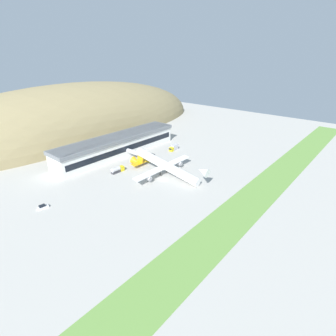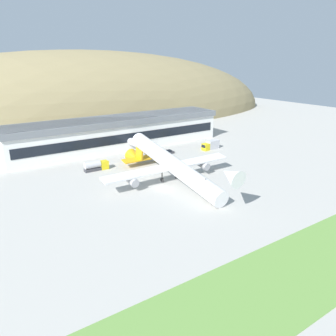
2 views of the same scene
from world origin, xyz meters
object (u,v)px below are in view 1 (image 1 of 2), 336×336
traffic_cone_0 (149,172)px  box_truck (174,148)px  terminal_building (118,144)px  service_car_0 (150,161)px  service_car_2 (43,207)px  fuel_truck (118,170)px  jetway_0 (136,153)px  cargo_airplane (165,166)px  service_car_1 (151,155)px

traffic_cone_0 → box_truck: bearing=18.1°
terminal_building → service_car_0: 24.50m
service_car_2 → traffic_cone_0: bearing=-8.6°
fuel_truck → jetway_0: bearing=16.5°
cargo_airplane → service_car_1: (15.37, 24.44, -4.58)m
service_car_0 → fuel_truck: fuel_truck is taller
service_car_2 → box_truck: (88.97, 3.41, 0.89)m
service_car_1 → box_truck: 17.61m
jetway_0 → box_truck: jetway_0 is taller
service_car_0 → box_truck: bearing=4.6°
terminal_building → traffic_cone_0: 34.35m
terminal_building → fuel_truck: size_ratio=10.99×
jetway_0 → service_car_1: jetway_0 is taller
terminal_building → jetway_0: bearing=-85.9°
service_car_2 → box_truck: bearing=2.2°
box_truck → traffic_cone_0: box_truck is taller
cargo_airplane → box_truck: (32.56, 20.72, -3.62)m
terminal_building → service_car_2: (-60.71, -24.86, -6.07)m
terminal_building → service_car_1: bearing=-58.0°
jetway_0 → traffic_cone_0: (-8.11, -18.08, -3.71)m
service_car_2 → service_car_0: bearing=1.3°
service_car_1 → service_car_2: size_ratio=0.99×
cargo_airplane → service_car_2: cargo_airplane is taller
terminal_building → service_car_1: (11.08, -17.74, -6.15)m
fuel_truck → traffic_cone_0: bearing=-49.2°
jetway_0 → fuel_truck: (-18.89, -5.59, -2.52)m
service_car_0 → traffic_cone_0: (-11.05, -9.61, -0.36)m
jetway_0 → service_car_2: 62.67m
fuel_truck → traffic_cone_0: (10.78, -12.49, -1.19)m
jetway_0 → service_car_2: size_ratio=3.03×
jetway_0 → box_truck: size_ratio=1.74×
cargo_airplane → service_car_1: 29.23m
traffic_cone_0 → service_car_0: bearing=41.0°
service_car_1 → traffic_cone_0: service_car_1 is taller
service_car_0 → service_car_1: (7.06, 5.65, -0.04)m
service_car_1 → box_truck: bearing=-12.2°
service_car_0 → service_car_2: bearing=-178.7°
cargo_airplane → service_car_1: bearing=57.8°
traffic_cone_0 → jetway_0: bearing=65.9°
service_car_1 → traffic_cone_0: size_ratio=7.51×
cargo_airplane → service_car_0: bearing=66.1°
terminal_building → traffic_cone_0: bearing=-102.0°
terminal_building → cargo_airplane: (-4.29, -42.18, -1.57)m
terminal_building → service_car_1: size_ratio=19.37×
terminal_building → box_truck: size_ratio=10.99×
cargo_airplane → traffic_cone_0: (-2.73, 9.18, -4.90)m
service_car_2 → fuel_truck: (42.90, 4.36, 0.79)m
jetway_0 → cargo_airplane: (-5.37, -27.26, 1.19)m
service_car_2 → cargo_airplane: bearing=-17.1°
fuel_truck → box_truck: 46.08m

